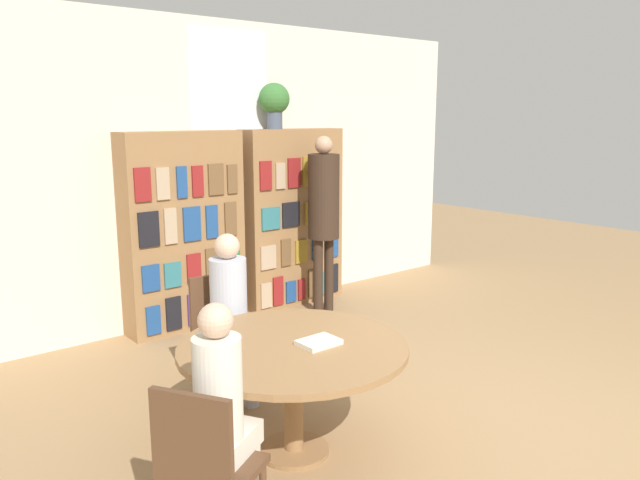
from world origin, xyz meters
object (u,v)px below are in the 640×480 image
object	(u,v)px
reading_table	(293,359)
bookshelf_right	(292,218)
librarian_standing	(323,205)
flower_vase	(274,101)
chair_left_side	(222,329)
seated_reader_right	(224,410)
seated_reader_left	(231,308)
chair_near_camera	(205,465)
bookshelf_left	(184,232)

from	to	relation	value
reading_table	bookshelf_right	bearing A→B (deg)	53.00
bookshelf_right	librarian_standing	xyz separation A→B (m)	(0.03, -0.50, 0.20)
flower_vase	reading_table	world-z (taller)	flower_vase
chair_left_side	seated_reader_right	size ratio (longest dim) A/B	0.73
bookshelf_right	seated_reader_right	bearing A→B (deg)	-131.78
bookshelf_right	chair_left_side	distance (m)	2.42
chair_left_side	seated_reader_right	distance (m)	1.69
bookshelf_right	seated_reader_left	bearing A→B (deg)	-137.10
chair_left_side	seated_reader_left	bearing A→B (deg)	90.00
bookshelf_right	librarian_standing	bearing A→B (deg)	-86.63
chair_near_camera	flower_vase	bearing A→B (deg)	109.81
flower_vase	chair_left_side	distance (m)	2.79
flower_vase	chair_near_camera	world-z (taller)	flower_vase
bookshelf_right	reading_table	size ratio (longest dim) A/B	1.37
chair_left_side	seated_reader_left	distance (m)	0.28
bookshelf_right	flower_vase	bearing A→B (deg)	178.73
reading_table	librarian_standing	distance (m)	2.89
reading_table	seated_reader_left	size ratio (longest dim) A/B	1.12
flower_vase	seated_reader_right	size ratio (longest dim) A/B	0.38
seated_reader_right	flower_vase	bearing A→B (deg)	110.75
bookshelf_left	chair_left_side	distance (m)	1.67
flower_vase	seated_reader_left	size ratio (longest dim) A/B	0.38
seated_reader_left	seated_reader_right	size ratio (longest dim) A/B	1.01
bookshelf_left	reading_table	bearing A→B (deg)	-103.51
bookshelf_right	chair_left_side	bearing A→B (deg)	-139.94
bookshelf_right	seated_reader_right	size ratio (longest dim) A/B	1.55
chair_left_side	bookshelf_right	bearing A→B (deg)	-133.84
seated_reader_left	librarian_standing	distance (m)	2.27
seated_reader_left	chair_near_camera	bearing A→B (deg)	60.23
bookshelf_right	seated_reader_left	world-z (taller)	bookshelf_right
flower_vase	seated_reader_left	bearing A→B (deg)	-133.45
chair_near_camera	seated_reader_left	world-z (taller)	seated_reader_left
bookshelf_right	chair_near_camera	bearing A→B (deg)	-132.59
bookshelf_left	seated_reader_left	distance (m)	1.80
chair_left_side	seated_reader_left	size ratio (longest dim) A/B	0.72
bookshelf_right	flower_vase	xyz separation A→B (m)	(-0.22, 0.00, 1.25)
seated_reader_right	librarian_standing	size ratio (longest dim) A/B	0.66
chair_near_camera	bookshelf_right	bearing A→B (deg)	107.52
chair_near_camera	seated_reader_right	world-z (taller)	seated_reader_right
bookshelf_right	chair_near_camera	xyz separation A→B (m)	(-2.83, -3.07, -0.45)
flower_vase	seated_reader_right	bearing A→B (deg)	-129.35
bookshelf_right	flower_vase	size ratio (longest dim) A/B	4.05
chair_near_camera	librarian_standing	distance (m)	3.90
bookshelf_left	bookshelf_right	xyz separation A→B (m)	(1.31, 0.00, -0.00)
seated_reader_left	flower_vase	bearing A→B (deg)	-127.35
flower_vase	seated_reader_left	xyz separation A→B (m)	(-1.62, -1.71, -1.49)
seated_reader_right	bookshelf_right	bearing A→B (deg)	108.32
bookshelf_left	bookshelf_right	distance (m)	1.31
reading_table	chair_left_side	world-z (taller)	chair_left_side
flower_vase	chair_left_side	xyz separation A→B (m)	(-1.60, -1.53, -1.70)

